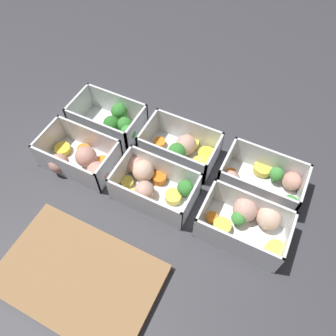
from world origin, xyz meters
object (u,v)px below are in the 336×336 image
object	(u,v)px
container_near_center	(182,149)
container_far_left	(248,222)
container_near_left	(262,181)
container_far_right	(81,160)
container_near_right	(113,122)
container_far_center	(151,183)

from	to	relation	value
container_near_center	container_far_left	bearing A→B (deg)	151.09
container_near_left	container_far_right	size ratio (longest dim) A/B	0.98
container_near_left	container_far_right	world-z (taller)	same
container_near_center	container_near_right	size ratio (longest dim) A/B	0.99
container_near_left	container_far_center	bearing A→B (deg)	27.57
container_near_center	container_far_right	xyz separation A→B (m)	(0.18, 0.13, 0.00)
container_near_right	container_far_center	world-z (taller)	same
container_far_left	container_far_right	xyz separation A→B (m)	(0.37, 0.02, -0.00)
container_near_center	container_near_right	world-z (taller)	same
container_near_right	container_far_left	size ratio (longest dim) A/B	0.96
container_far_right	container_far_center	bearing A→B (deg)	-174.80
container_near_left	container_far_left	distance (m)	0.10
container_near_right	container_far_right	size ratio (longest dim) A/B	0.95
container_near_left	container_near_center	xyz separation A→B (m)	(0.18, -0.00, -0.00)
container_near_right	container_far_right	xyz separation A→B (m)	(0.01, 0.12, -0.00)
container_near_center	container_far_left	world-z (taller)	same
container_near_left	container_far_right	xyz separation A→B (m)	(0.37, 0.12, 0.00)
container_far_left	container_far_center	world-z (taller)	same
container_near_left	container_near_center	size ratio (longest dim) A/B	1.03
container_near_center	container_near_right	distance (m)	0.18
container_near_right	container_far_center	bearing A→B (deg)	145.24
container_near_center	container_near_right	bearing A→B (deg)	0.66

